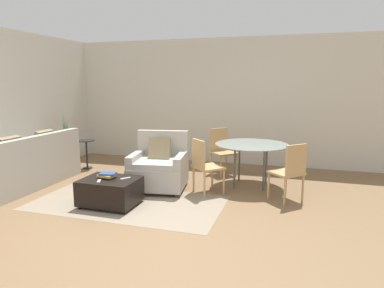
{
  "coord_description": "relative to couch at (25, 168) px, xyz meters",
  "views": [
    {
      "loc": [
        1.89,
        -3.69,
        1.77
      ],
      "look_at": [
        0.21,
        1.83,
        0.75
      ],
      "focal_mm": 32.0,
      "sensor_mm": 36.0,
      "label": 1
    }
  ],
  "objects": [
    {
      "name": "dining_chair_near_right",
      "position": [
        4.44,
        0.49,
        0.2
      ],
      "size": [
        0.59,
        0.59,
        0.9
      ],
      "color": "tan",
      "rests_on": "ground_plane"
    },
    {
      "name": "dining_chair_far_left",
      "position": [
        3.1,
        1.83,
        0.2
      ],
      "size": [
        0.59,
        0.59,
        0.9
      ],
      "color": "tan",
      "rests_on": "ground_plane"
    },
    {
      "name": "area_rug",
      "position": [
        2.11,
        -0.26,
        -0.31
      ],
      "size": [
        2.86,
        1.5,
        0.01
      ],
      "color": "gray",
      "rests_on": "ground_plane"
    },
    {
      "name": "dining_chair_near_left",
      "position": [
        3.1,
        0.49,
        0.2
      ],
      "size": [
        0.59,
        0.59,
        0.9
      ],
      "color": "tan",
      "rests_on": "ground_plane"
    },
    {
      "name": "wall_left",
      "position": [
        -0.59,
        0.5,
        1.06
      ],
      "size": [
        0.06,
        12.0,
        2.75
      ],
      "color": "beige",
      "rests_on": "ground_plane"
    },
    {
      "name": "wall_back",
      "position": [
        2.59,
        2.82,
        1.06
      ],
      "size": [
        12.0,
        0.06,
        2.75
      ],
      "color": "beige",
      "rests_on": "ground_plane"
    },
    {
      "name": "potted_plant",
      "position": [
        -0.18,
        1.38,
        -0.07
      ],
      "size": [
        0.41,
        0.41,
        1.2
      ],
      "color": "brown",
      "rests_on": "ground_plane"
    },
    {
      "name": "ground_plane",
      "position": [
        2.59,
        -1.0,
        -0.31
      ],
      "size": [
        20.0,
        20.0,
        0.0
      ],
      "primitive_type": "plane",
      "color": "brown"
    },
    {
      "name": "book_stack",
      "position": [
        1.87,
        -0.4,
        0.13
      ],
      "size": [
        0.27,
        0.21,
        0.08
      ],
      "color": "black",
      "rests_on": "ottoman"
    },
    {
      "name": "ottoman",
      "position": [
        1.93,
        -0.43,
        -0.09
      ],
      "size": [
        0.81,
        0.63,
        0.4
      ],
      "color": "black",
      "rests_on": "ground_plane"
    },
    {
      "name": "side_table",
      "position": [
        0.3,
        1.41,
        0.11
      ],
      "size": [
        0.36,
        0.36,
        0.6
      ],
      "color": "black",
      "rests_on": "ground_plane"
    },
    {
      "name": "dining_table",
      "position": [
        3.77,
        1.16,
        0.37
      ],
      "size": [
        1.26,
        1.26,
        0.75
      ],
      "color": "#8C9E99",
      "rests_on": "ground_plane"
    },
    {
      "name": "tv_remote_secondary",
      "position": [
        2.14,
        -0.35,
        0.09
      ],
      "size": [
        0.12,
        0.15,
        0.01
      ],
      "color": "#B7B7BC",
      "rests_on": "ottoman"
    },
    {
      "name": "couch",
      "position": [
        0.0,
        0.0,
        0.0
      ],
      "size": [
        0.93,
        2.04,
        0.93
      ],
      "color": "#B2ADA3",
      "rests_on": "ground_plane"
    },
    {
      "name": "tv_remote_primary",
      "position": [
        1.85,
        -0.58,
        0.09
      ],
      "size": [
        0.1,
        0.16,
        0.01
      ],
      "color": "#B7B7BC",
      "rests_on": "ottoman"
    },
    {
      "name": "armchair",
      "position": [
        2.3,
        0.55,
        0.05
      ],
      "size": [
        1.02,
        1.0,
        0.96
      ],
      "color": "#B2ADA3",
      "rests_on": "ground_plane"
    }
  ]
}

